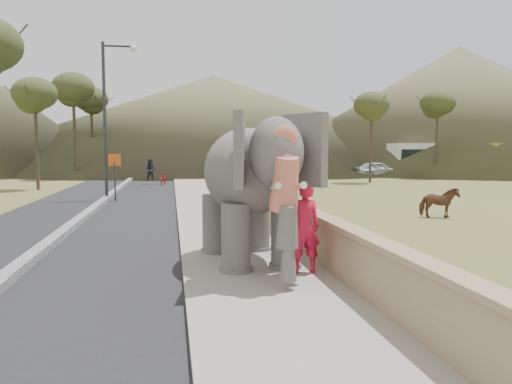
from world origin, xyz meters
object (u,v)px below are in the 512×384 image
cow (439,203)px  elephant_and_man (249,191)px  motorcyclist (157,174)px  lamppost (111,105)px

cow → elephant_and_man: elephant_and_man is taller
elephant_and_man → motorcyclist: size_ratio=2.44×
lamppost → cow: 16.39m
cow → elephant_and_man: (-8.42, -6.47, 1.13)m
cow → elephant_and_man: bearing=140.3°
lamppost → motorcyclist: size_ratio=4.21×
motorcyclist → lamppost: bearing=-100.6°
cow → motorcyclist: bearing=42.7°
lamppost → elephant_and_man: lamppost is taller
elephant_and_man → motorcyclist: bearing=96.1°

